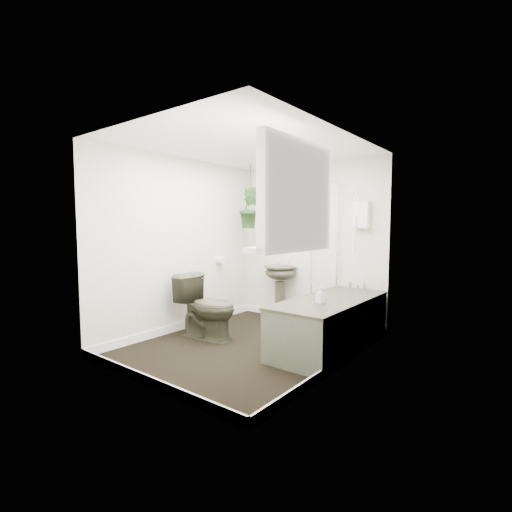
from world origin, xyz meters
The scene contains 22 objects.
floor centered at (0.00, 0.00, -0.01)m, with size 2.30×2.80×0.02m, color black.
ceiling centered at (0.00, 0.00, 2.31)m, with size 2.30×2.80×0.02m, color white.
wall_back centered at (0.00, 1.41, 1.15)m, with size 2.30×0.02×2.30m, color #EFE4D0.
wall_front centered at (0.00, -1.41, 1.15)m, with size 2.30×0.02×2.30m, color #EFE4D0.
wall_left centered at (-1.16, 0.00, 1.15)m, with size 0.02×2.80×2.30m, color #EFE4D0.
wall_right centered at (1.16, 0.00, 1.15)m, with size 0.02×2.80×2.30m, color #EFE4D0.
skirting centered at (0.00, 0.00, 0.05)m, with size 2.30×2.80×0.10m, color white.
bathtub centered at (0.80, 0.50, 0.29)m, with size 0.72×1.72×0.58m, color #323224, non-canonical shape.
bath_screen centered at (0.47, 0.99, 1.28)m, with size 0.04×0.72×1.40m, color silver, non-canonical shape.
shower_box centered at (0.80, 1.34, 1.55)m, with size 0.20×0.10×0.35m, color white.
oval_mirror centered at (-0.39, 1.37, 1.50)m, with size 0.46×0.03×0.62m, color beige.
wall_sconce centered at (-0.79, 1.36, 1.40)m, with size 0.04×0.04×0.22m, color black.
toilet_roll_holder centered at (-1.10, 0.70, 0.90)m, with size 0.11×0.11×0.11m, color white.
window_recess centered at (1.09, -0.70, 1.65)m, with size 0.08×1.00×0.90m, color white.
window_sill centered at (1.02, -0.70, 1.23)m, with size 0.18×1.00×0.04m, color white.
window_blinds centered at (1.04, -0.70, 1.65)m, with size 0.01×0.86×0.76m, color white.
toilet centered at (-0.60, -0.08, 0.40)m, with size 0.45×0.78×0.80m, color #323224.
pedestal_sink centered at (-0.39, 1.24, 0.41)m, with size 0.48×0.41×0.81m, color #323224, non-canonical shape.
sill_plant centered at (0.99, -0.60, 1.36)m, with size 0.20×0.17×0.22m, color black.
hanging_plant centered at (-0.73, 0.95, 1.66)m, with size 0.32×0.26×0.59m, color black.
soap_bottle centered at (0.82, 0.22, 0.67)m, with size 0.08×0.08×0.17m, color black.
hanging_pot centered at (-0.73, 0.95, 1.90)m, with size 0.16×0.16×0.12m, color #463826.
Camera 1 is at (2.68, -3.29, 1.42)m, focal length 26.00 mm.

